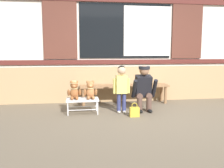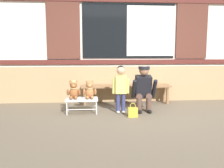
# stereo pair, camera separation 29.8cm
# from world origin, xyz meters

# --- Properties ---
(ground_plane) EXTENTS (60.00, 60.00, 0.00)m
(ground_plane) POSITION_xyz_m (0.00, 0.00, 0.00)
(ground_plane) COLOR brown
(brick_low_wall) EXTENTS (7.01, 0.25, 0.85)m
(brick_low_wall) POSITION_xyz_m (0.00, 1.43, 0.42)
(brick_low_wall) COLOR tan
(brick_low_wall) RESTS_ON ground
(shop_facade) EXTENTS (7.15, 0.26, 3.34)m
(shop_facade) POSITION_xyz_m (0.00, 1.94, 1.68)
(shop_facade) COLOR silver
(shop_facade) RESTS_ON ground
(wooden_bench_long) EXTENTS (2.10, 0.40, 0.44)m
(wooden_bench_long) POSITION_xyz_m (-0.18, 1.06, 0.37)
(wooden_bench_long) COLOR #8E6642
(wooden_bench_long) RESTS_ON ground
(small_display_bench) EXTENTS (0.64, 0.36, 0.30)m
(small_display_bench) POSITION_xyz_m (-1.19, 0.24, 0.27)
(small_display_bench) COLOR silver
(small_display_bench) RESTS_ON ground
(teddy_bear_with_hat) EXTENTS (0.28, 0.27, 0.36)m
(teddy_bear_with_hat) POSITION_xyz_m (-1.35, 0.24, 0.47)
(teddy_bear_with_hat) COLOR #93562D
(teddy_bear_with_hat) RESTS_ON small_display_bench
(teddy_bear_plain) EXTENTS (0.28, 0.26, 0.36)m
(teddy_bear_plain) POSITION_xyz_m (-1.03, 0.24, 0.46)
(teddy_bear_plain) COLOR #A86B3D
(teddy_bear_plain) RESTS_ON small_display_bench
(child_standing) EXTENTS (0.35, 0.18, 0.96)m
(child_standing) POSITION_xyz_m (-0.40, 0.19, 0.59)
(child_standing) COLOR navy
(child_standing) RESTS_ON ground
(adult_crouching) EXTENTS (0.50, 0.49, 0.95)m
(adult_crouching) POSITION_xyz_m (0.09, 0.29, 0.48)
(adult_crouching) COLOR brown
(adult_crouching) RESTS_ON ground
(handbag_on_ground) EXTENTS (0.18, 0.11, 0.27)m
(handbag_on_ground) POSITION_xyz_m (-0.21, -0.15, 0.10)
(handbag_on_ground) COLOR gold
(handbag_on_ground) RESTS_ON ground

